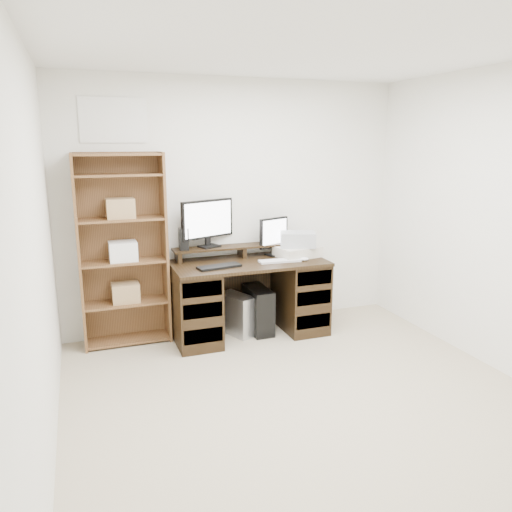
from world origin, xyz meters
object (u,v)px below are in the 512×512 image
monitor_small (274,235)px  bookshelf (123,249)px  monitor_wide (207,221)px  printer (298,251)px  tower_silver (237,314)px  desk (249,297)px  tower_black (258,310)px

monitor_small → bookshelf: 1.50m
monitor_small → monitor_wide: bearing=153.7°
monitor_small → printer: size_ratio=0.92×
tower_silver → monitor_small: bearing=-5.9°
desk → monitor_small: size_ratio=3.89×
tower_silver → desk: bearing=-44.7°
monitor_wide → monitor_small: monitor_wide is taller
monitor_small → tower_black: (-0.22, -0.14, -0.73)m
monitor_small → tower_black: size_ratio=0.84×
monitor_small → desk: bearing=-172.3°
printer → bookshelf: size_ratio=0.23×
printer → monitor_wide: bearing=154.4°
monitor_wide → tower_silver: 0.98m
desk → printer: 0.68m
desk → monitor_small: bearing=27.9°
desk → monitor_small: 0.68m
monitor_wide → printer: (0.88, -0.22, -0.33)m
monitor_wide → tower_black: bearing=-46.9°
desk → printer: printer is taller
tower_black → desk: bearing=-164.1°
desk → tower_black: (0.11, 0.03, -0.16)m
tower_black → monitor_wide: bearing=154.0°
tower_silver → bookshelf: size_ratio=0.23×
desk → bookshelf: bookshelf is taller
desk → tower_black: bearing=16.4°
monitor_wide → bookshelf: 0.85m
monitor_small → tower_silver: (-0.44, -0.13, -0.76)m
tower_silver → bookshelf: bookshelf is taller
desk → bookshelf: bearing=169.7°
desk → tower_silver: 0.22m
monitor_small → tower_black: 0.78m
printer → tower_black: (-0.42, 0.00, -0.57)m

